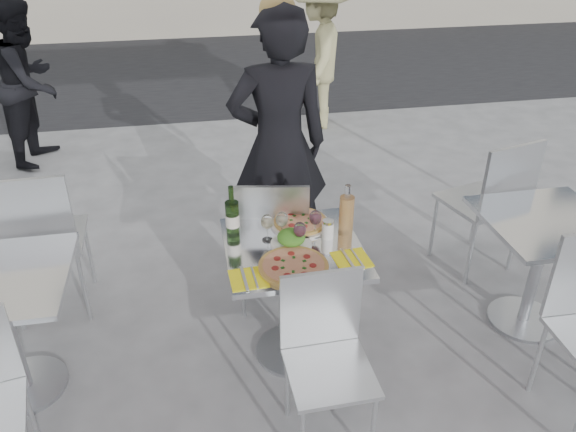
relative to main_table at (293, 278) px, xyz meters
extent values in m
plane|color=slate|center=(0.00, 0.00, -0.54)|extent=(80.00, 80.00, 0.00)
cube|color=black|center=(0.00, 6.50, -0.54)|extent=(24.00, 5.00, 0.00)
cylinder|color=#B7BABF|center=(0.00, 0.00, -0.53)|extent=(0.44, 0.44, 0.02)
cylinder|color=#B7BABF|center=(0.00, 0.00, -0.17)|extent=(0.07, 0.07, 0.72)
cube|color=silver|center=(0.00, 0.00, 0.20)|extent=(0.72, 0.72, 0.03)
cylinder|color=#B7BABF|center=(-1.50, 0.00, -0.53)|extent=(0.44, 0.44, 0.02)
cylinder|color=#B7BABF|center=(-1.50, 0.00, -0.17)|extent=(0.07, 0.07, 0.72)
cylinder|color=#B7BABF|center=(1.50, 0.00, -0.53)|extent=(0.44, 0.44, 0.02)
cylinder|color=#B7BABF|center=(1.50, 0.00, -0.17)|extent=(0.07, 0.07, 0.72)
cube|color=silver|center=(1.50, 0.00, 0.20)|extent=(0.72, 0.72, 0.03)
cylinder|color=silver|center=(0.19, 0.68, -0.31)|extent=(0.02, 0.02, 0.46)
cylinder|color=silver|center=(-0.18, 0.74, -0.31)|extent=(0.02, 0.02, 0.46)
cylinder|color=silver|center=(0.12, 0.31, -0.31)|extent=(0.02, 0.02, 0.46)
cylinder|color=silver|center=(-0.24, 0.38, -0.31)|extent=(0.02, 0.02, 0.46)
cube|color=silver|center=(-0.03, 0.53, -0.06)|extent=(0.50, 0.50, 0.03)
cube|color=silver|center=(-0.07, 0.31, 0.18)|extent=(0.43, 0.10, 0.46)
cylinder|color=silver|center=(0.23, -0.78, -0.33)|extent=(0.02, 0.02, 0.42)
cylinder|color=silver|center=(-0.12, -0.45, -0.33)|extent=(0.02, 0.02, 0.42)
cylinder|color=silver|center=(0.22, -0.44, -0.33)|extent=(0.02, 0.02, 0.42)
cube|color=silver|center=(0.06, -0.62, -0.11)|extent=(0.40, 0.40, 0.02)
cube|color=silver|center=(0.05, -0.42, 0.12)|extent=(0.40, 0.03, 0.42)
cylinder|color=silver|center=(-1.23, 0.93, -0.29)|extent=(0.03, 0.03, 0.50)
cylinder|color=silver|center=(-1.63, 0.92, -0.29)|extent=(0.03, 0.03, 0.50)
cylinder|color=silver|center=(-1.22, 0.53, -0.29)|extent=(0.03, 0.03, 0.50)
cylinder|color=silver|center=(-1.62, 0.51, -0.29)|extent=(0.03, 0.03, 0.50)
cube|color=silver|center=(-1.43, 0.72, -0.02)|extent=(0.49, 0.49, 0.03)
cube|color=silver|center=(-1.42, 0.49, 0.24)|extent=(0.47, 0.05, 0.50)
cylinder|color=silver|center=(-1.36, -0.40, -0.33)|extent=(0.02, 0.02, 0.42)
cylinder|color=silver|center=(1.60, 0.92, -0.29)|extent=(0.03, 0.03, 0.49)
cylinder|color=silver|center=(1.22, 0.82, -0.29)|extent=(0.03, 0.03, 0.49)
cylinder|color=silver|center=(1.70, 0.54, -0.29)|extent=(0.03, 0.03, 0.49)
cylinder|color=silver|center=(1.32, 0.44, -0.29)|extent=(0.03, 0.03, 0.49)
cube|color=silver|center=(1.46, 0.68, -0.03)|extent=(0.56, 0.56, 0.03)
cube|color=silver|center=(1.52, 0.46, 0.23)|extent=(0.45, 0.15, 0.49)
cylinder|color=silver|center=(1.22, -0.53, -0.30)|extent=(0.03, 0.03, 0.48)
imported|color=black|center=(0.09, 0.96, 0.38)|extent=(0.68, 0.45, 1.84)
imported|color=black|center=(-1.95, 3.24, 0.25)|extent=(0.76, 0.88, 1.58)
imported|color=tan|center=(1.00, 3.63, 0.27)|extent=(0.89, 1.18, 1.63)
cylinder|color=tan|center=(-0.04, -0.19, 0.22)|extent=(0.35, 0.35, 0.02)
cylinder|color=beige|center=(-0.04, -0.19, 0.23)|extent=(0.31, 0.31, 0.00)
cylinder|color=white|center=(0.08, 0.21, 0.22)|extent=(0.34, 0.34, 0.01)
cylinder|color=tan|center=(0.08, 0.21, 0.23)|extent=(0.30, 0.30, 0.02)
cylinder|color=beige|center=(0.08, 0.21, 0.24)|extent=(0.26, 0.26, 0.00)
cylinder|color=white|center=(-0.01, 0.02, 0.22)|extent=(0.22, 0.22, 0.01)
ellipsoid|color=#28721C|center=(-0.01, 0.02, 0.26)|extent=(0.15, 0.15, 0.08)
sphere|color=#B21914|center=(0.03, 0.04, 0.27)|extent=(0.03, 0.03, 0.03)
cylinder|color=#28481B|center=(-0.30, 0.18, 0.31)|extent=(0.07, 0.07, 0.20)
cone|color=#28481B|center=(-0.30, 0.18, 0.41)|extent=(0.07, 0.07, 0.03)
cylinder|color=#28481B|center=(-0.30, 0.18, 0.46)|extent=(0.03, 0.03, 0.10)
cylinder|color=silver|center=(-0.30, 0.18, 0.30)|extent=(0.07, 0.08, 0.07)
cylinder|color=#E3AA60|center=(0.31, 0.08, 0.32)|extent=(0.08, 0.08, 0.22)
cylinder|color=white|center=(0.31, 0.08, 0.46)|extent=(0.03, 0.03, 0.08)
cylinder|color=white|center=(0.20, 0.05, 0.26)|extent=(0.06, 0.06, 0.09)
cylinder|color=silver|center=(0.20, 0.05, 0.31)|extent=(0.06, 0.06, 0.02)
cylinder|color=white|center=(-0.12, 0.09, 0.21)|extent=(0.06, 0.06, 0.00)
cylinder|color=white|center=(-0.12, 0.09, 0.26)|extent=(0.01, 0.01, 0.09)
ellipsoid|color=white|center=(-0.12, 0.09, 0.33)|extent=(0.07, 0.07, 0.08)
ellipsoid|color=#F6E9AD|center=(-0.12, 0.09, 0.32)|extent=(0.05, 0.05, 0.05)
cylinder|color=white|center=(-0.04, 0.10, 0.21)|extent=(0.06, 0.06, 0.00)
cylinder|color=white|center=(-0.04, 0.10, 0.26)|extent=(0.01, 0.01, 0.09)
ellipsoid|color=white|center=(-0.04, 0.10, 0.33)|extent=(0.07, 0.07, 0.08)
ellipsoid|color=#F6E9AD|center=(-0.04, 0.10, 0.32)|extent=(0.05, 0.05, 0.05)
cylinder|color=white|center=(0.03, -0.02, 0.21)|extent=(0.06, 0.06, 0.00)
cylinder|color=white|center=(0.03, -0.02, 0.26)|extent=(0.01, 0.01, 0.09)
ellipsoid|color=white|center=(0.03, -0.02, 0.33)|extent=(0.07, 0.07, 0.08)
ellipsoid|color=#4D0B1B|center=(0.03, -0.02, 0.32)|extent=(0.05, 0.05, 0.05)
cylinder|color=white|center=(0.14, 0.08, 0.21)|extent=(0.06, 0.06, 0.00)
cylinder|color=white|center=(0.14, 0.08, 0.26)|extent=(0.01, 0.01, 0.09)
ellipsoid|color=white|center=(0.14, 0.08, 0.33)|extent=(0.07, 0.07, 0.08)
ellipsoid|color=#4D0B1B|center=(0.14, 0.08, 0.32)|extent=(0.05, 0.05, 0.05)
cube|color=#FBF315|center=(-0.27, -0.24, 0.21)|extent=(0.19, 0.19, 0.00)
cube|color=#B7BABF|center=(-0.29, -0.24, 0.22)|extent=(0.02, 0.20, 0.00)
cube|color=#B7BABF|center=(-0.24, -0.24, 0.22)|extent=(0.02, 0.18, 0.00)
cube|color=#FBF315|center=(0.27, -0.18, 0.21)|extent=(0.20, 0.20, 0.00)
cube|color=#B7BABF|center=(0.25, -0.18, 0.22)|extent=(0.03, 0.20, 0.00)
cube|color=#B7BABF|center=(0.30, -0.18, 0.22)|extent=(0.03, 0.18, 0.00)
camera|label=1|loc=(-0.49, -2.44, 1.84)|focal=35.00mm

